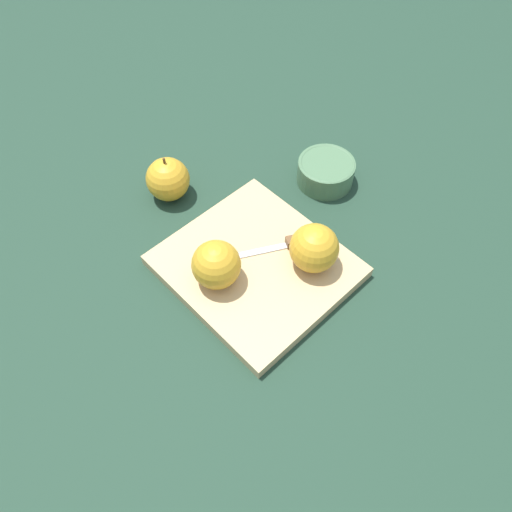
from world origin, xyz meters
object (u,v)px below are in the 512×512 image
Objects in this scene: apple_half_right at (216,264)px; knife at (299,241)px; apple_half_left at (314,248)px; bowl at (326,171)px; apple_whole at (168,179)px.

apple_half_right reaches higher than knife.
bowl is at bearing 172.83° from apple_half_left.
apple_half_right is 0.73× the size of bowl.
apple_whole is (0.22, -0.11, -0.02)m from apple_half_right.
apple_half_left is at bearing 116.67° from bowl.
apple_half_right is 0.25m from apple_whole.
knife is at bearing -149.67° from apple_half_left.
bowl reaches higher than knife.
knife is 0.20m from bowl.
bowl is (-0.23, -0.23, -0.01)m from apple_whole.
apple_whole is at bearing 44.33° from bowl.
knife is 0.30m from apple_whole.
apple_whole reaches higher than bowl.
apple_whole is at bearing 27.78° from apple_half_right.
apple_half_left is 0.88× the size of apple_whole.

